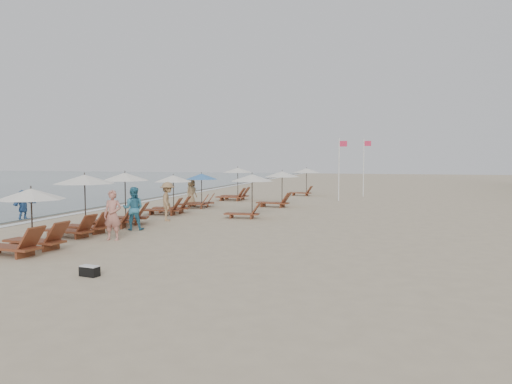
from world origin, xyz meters
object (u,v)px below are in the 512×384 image
(lounger_station_2, at_px, (119,203))
(inland_station_0, at_px, (249,189))
(lounger_station_1, at_px, (80,205))
(waterline_walker, at_px, (23,205))
(lounger_station_4, at_px, (198,191))
(inland_station_2, at_px, (304,177))
(beachgoer_far_b, at_px, (191,193))
(lounger_station_0, at_px, (24,224))
(beachgoer_near, at_px, (113,215))
(beachgoer_mid_b, at_px, (168,201))
(duffel_bag, at_px, (90,271))
(beachgoer_mid_a, at_px, (133,209))
(flag_pole_near, at_px, (339,166))
(lounger_station_3, at_px, (169,196))
(inland_station_1, at_px, (278,185))
(lounger_station_5, at_px, (234,185))

(lounger_station_2, xyz_separation_m, inland_station_0, (4.81, 4.24, 0.44))
(lounger_station_1, bearing_deg, waterline_walker, 148.38)
(lounger_station_4, xyz_separation_m, inland_station_2, (4.73, 11.20, 0.47))
(inland_station_0, xyz_separation_m, inland_station_2, (0.29, 15.41, 0.01))
(inland_station_0, relative_size, beachgoer_far_b, 1.45)
(lounger_station_4, height_order, inland_station_2, inland_station_2)
(lounger_station_0, height_order, lounger_station_1, lounger_station_1)
(beachgoer_near, bearing_deg, beachgoer_mid_b, 87.48)
(lounger_station_0, distance_m, duffel_bag, 4.45)
(lounger_station_0, distance_m, waterline_walker, 9.37)
(beachgoer_mid_a, relative_size, duffel_bag, 3.44)
(duffel_bag, bearing_deg, lounger_station_0, 150.71)
(inland_station_2, height_order, beachgoer_near, inland_station_2)
(beachgoer_near, bearing_deg, inland_station_2, 74.62)
(duffel_bag, xyz_separation_m, flag_pole_near, (4.08, 23.98, 2.34))
(lounger_station_0, distance_m, lounger_station_2, 6.35)
(lounger_station_3, bearing_deg, waterline_walker, -144.91)
(beachgoer_near, relative_size, waterline_walker, 1.26)
(lounger_station_0, height_order, inland_station_2, inland_station_2)
(lounger_station_4, distance_m, beachgoer_far_b, 1.00)
(beachgoer_mid_b, height_order, duffel_bag, beachgoer_mid_b)
(inland_station_2, bearing_deg, beachgoer_far_b, -117.42)
(lounger_station_2, bearing_deg, lounger_station_1, -90.49)
(flag_pole_near, bearing_deg, beachgoer_far_b, -143.61)
(beachgoer_near, distance_m, beachgoer_mid_a, 2.55)
(beachgoer_mid_a, xyz_separation_m, beachgoer_mid_b, (0.09, 3.12, 0.03))
(lounger_station_0, xyz_separation_m, lounger_station_3, (-0.28, 11.19, 0.03))
(lounger_station_1, bearing_deg, inland_station_2, 77.17)
(inland_station_1, relative_size, waterline_walker, 1.86)
(beachgoer_far_b, bearing_deg, lounger_station_0, -158.19)
(lounger_station_4, height_order, beachgoer_far_b, lounger_station_4)
(lounger_station_4, bearing_deg, lounger_station_2, -92.49)
(lounger_station_3, relative_size, inland_station_0, 1.02)
(lounger_station_1, height_order, inland_station_0, lounger_station_1)
(lounger_station_2, distance_m, waterline_walker, 5.83)
(waterline_walker, bearing_deg, inland_station_1, -43.40)
(beachgoer_mid_a, xyz_separation_m, beachgoer_far_b, (-1.61, 10.08, -0.04))
(inland_station_1, height_order, beachgoer_far_b, inland_station_1)
(inland_station_0, distance_m, beachgoer_mid_b, 4.09)
(lounger_station_0, distance_m, inland_station_0, 11.47)
(lounger_station_1, xyz_separation_m, lounger_station_4, (0.39, 11.28, -0.17))
(inland_station_1, height_order, beachgoer_near, inland_station_1)
(lounger_station_2, height_order, inland_station_2, lounger_station_2)
(flag_pole_near, bearing_deg, lounger_station_3, -127.51)
(lounger_station_0, xyz_separation_m, inland_station_2, (4.70, 25.99, 0.54))
(lounger_station_2, distance_m, beachgoer_mid_a, 1.58)
(beachgoer_mid_b, distance_m, beachgoer_far_b, 7.16)
(lounger_station_5, xyz_separation_m, inland_station_0, (3.89, -9.80, 0.37))
(lounger_station_1, relative_size, beachgoer_far_b, 1.54)
(waterline_walker, distance_m, flag_pole_near, 20.49)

